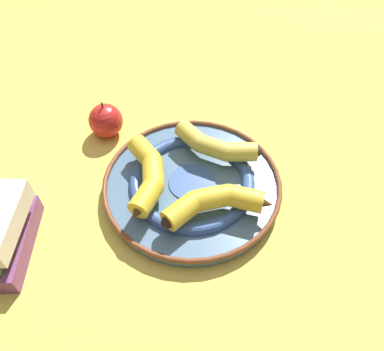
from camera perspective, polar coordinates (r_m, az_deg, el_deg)
ground_plane at (r=0.69m, az=-1.89°, el=-2.88°), size 2.80×2.80×0.00m
decorative_bowl at (r=0.68m, az=0.00°, el=-1.25°), size 0.33×0.33×0.04m
banana_a at (r=0.61m, az=3.53°, el=-4.04°), size 0.07×0.19×0.04m
banana_b at (r=0.65m, az=-6.70°, el=0.03°), size 0.19×0.07×0.04m
banana_c at (r=0.70m, az=3.19°, el=4.74°), size 0.12×0.15×0.04m
apple at (r=0.80m, az=-13.00°, el=8.16°), size 0.07×0.07×0.08m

